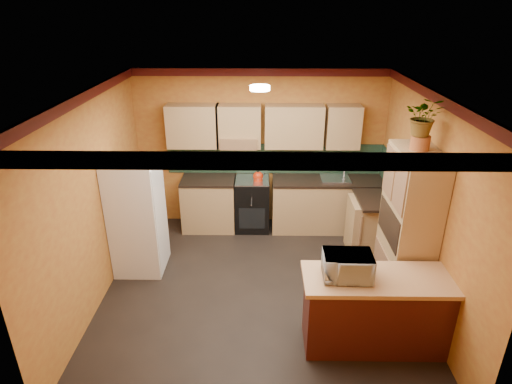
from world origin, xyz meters
TOP-DOWN VIEW (x-y plane):
  - room_shell at (0.02, 0.28)m, footprint 4.24×4.24m
  - base_cabinets_back at (0.49, 1.80)m, footprint 3.65×0.60m
  - countertop_back at (0.49, 1.80)m, footprint 3.65×0.62m
  - stove at (-0.13, 1.80)m, footprint 0.58×0.58m
  - kettle at (-0.03, 1.75)m, footprint 0.18×0.18m
  - sink at (1.27, 1.80)m, footprint 0.48×0.40m
  - base_cabinets_right at (1.80, 1.03)m, footprint 0.60×0.80m
  - countertop_right at (1.80, 1.03)m, footprint 0.62×0.80m
  - fridge at (-1.75, 0.53)m, footprint 0.68×0.66m
  - pantry at (1.85, -0.19)m, footprint 0.48×0.90m
  - fern_pot at (1.85, -0.14)m, footprint 0.22×0.22m
  - fern at (1.85, -0.14)m, footprint 0.50×0.46m
  - breakfast_bar at (1.44, -1.01)m, footprint 1.80×0.55m
  - bar_top at (1.44, -1.01)m, footprint 1.90×0.65m
  - microwave at (0.95, -1.01)m, footprint 0.53×0.36m

SIDE VIEW (x-z plane):
  - base_cabinets_back at x=0.49m, z-range 0.00..0.88m
  - base_cabinets_right at x=1.80m, z-range 0.00..0.88m
  - breakfast_bar at x=1.44m, z-range 0.00..0.88m
  - stove at x=-0.13m, z-range 0.00..0.91m
  - fridge at x=-1.75m, z-range 0.00..1.70m
  - countertop_back at x=0.49m, z-range 0.88..0.92m
  - countertop_right at x=1.80m, z-range 0.88..0.92m
  - bar_top at x=1.44m, z-range 0.88..0.93m
  - sink at x=1.27m, z-range 0.92..0.95m
  - kettle at x=-0.03m, z-range 0.91..1.09m
  - pantry at x=1.85m, z-range 0.00..2.10m
  - microwave at x=0.95m, z-range 0.93..1.22m
  - room_shell at x=0.02m, z-range 0.73..3.45m
  - fern_pot at x=1.85m, z-range 2.10..2.26m
  - fern at x=1.85m, z-range 2.26..2.71m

